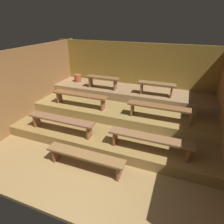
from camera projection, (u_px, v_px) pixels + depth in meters
ground at (112, 136)px, 5.63m from camera, size 6.45×5.53×0.08m
wall_back at (135, 75)px, 7.08m from camera, size 6.45×0.06×2.36m
wall_left at (29, 86)px, 6.00m from camera, size 0.06×5.53×2.36m
platform_lower at (119, 121)px, 6.08m from camera, size 5.65×3.45×0.28m
platform_middle at (125, 106)px, 6.42m from camera, size 5.65×2.33×0.28m
platform_upper at (130, 93)px, 6.76m from camera, size 5.65×1.20×0.28m
bench_floor_center at (85, 157)px, 4.22m from camera, size 1.86×0.30×0.41m
bench_lower_left at (61, 121)px, 5.11m from camera, size 1.94×0.30×0.41m
bench_lower_right at (150, 139)px, 4.33m from camera, size 1.94×0.30×0.41m
bench_middle_left at (80, 96)px, 5.96m from camera, size 1.83×0.30×0.41m
bench_middle_right at (161, 108)px, 5.15m from camera, size 1.83×0.30×0.41m
bench_upper_left at (103, 79)px, 6.64m from camera, size 1.20×0.30×0.41m
bench_upper_right at (157, 86)px, 6.04m from camera, size 1.20×0.30×0.41m
pail_upper at (78, 78)px, 7.43m from camera, size 0.27×0.27×0.28m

